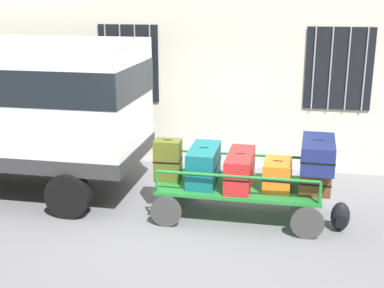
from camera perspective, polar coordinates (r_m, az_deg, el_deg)
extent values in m
plane|color=slate|center=(8.17, 0.49, -7.52)|extent=(40.00, 40.00, 0.00)
cube|color=beige|center=(9.96, 3.25, 11.68)|extent=(12.00, 0.30, 5.00)
cube|color=black|center=(10.25, -7.07, 8.91)|extent=(1.20, 0.04, 1.50)
cylinder|color=gray|center=(10.36, -9.53, 8.89)|extent=(0.03, 0.03, 1.50)
cylinder|color=gray|center=(10.26, -7.94, 8.89)|extent=(0.03, 0.03, 1.50)
cylinder|color=gray|center=(10.17, -6.33, 8.87)|extent=(0.03, 0.03, 1.50)
cylinder|color=gray|center=(10.08, -4.68, 8.86)|extent=(0.03, 0.03, 1.50)
cube|color=black|center=(9.78, 16.06, 8.05)|extent=(1.20, 0.04, 1.50)
cylinder|color=gray|center=(9.71, 13.41, 8.19)|extent=(0.03, 0.03, 1.50)
cylinder|color=gray|center=(9.73, 15.19, 8.08)|extent=(0.03, 0.03, 1.50)
cylinder|color=gray|center=(9.75, 16.96, 7.96)|extent=(0.03, 0.03, 1.50)
cylinder|color=gray|center=(9.79, 18.72, 7.83)|extent=(0.03, 0.03, 1.50)
cube|color=silver|center=(9.22, -20.06, 4.84)|extent=(4.60, 1.92, 1.94)
cube|color=black|center=(9.16, -20.27, 6.97)|extent=(4.62, 1.94, 0.55)
cube|color=#2D2D30|center=(9.41, -19.56, -0.24)|extent=(4.64, 1.96, 0.24)
cylinder|color=black|center=(8.07, -13.63, -5.61)|extent=(0.70, 0.22, 0.70)
cube|color=#1E722D|center=(7.86, 5.33, -4.67)|extent=(2.41, 1.14, 0.05)
cylinder|color=#383838|center=(7.40, 12.73, -8.60)|extent=(0.47, 0.06, 0.47)
cylinder|color=#383838|center=(8.48, 12.59, -5.29)|extent=(0.47, 0.06, 0.47)
cylinder|color=#383838|center=(7.59, -2.93, -7.54)|extent=(0.47, 0.06, 0.47)
cylinder|color=#383838|center=(8.65, -1.03, -4.45)|extent=(0.47, 0.06, 0.47)
cylinder|color=#1E722D|center=(7.29, 14.09, -5.31)|extent=(0.04, 0.04, 0.32)
cylinder|color=#1E722D|center=(8.28, 13.79, -2.65)|extent=(0.04, 0.04, 0.32)
cylinder|color=#1E722D|center=(7.51, -3.96, -4.18)|extent=(0.04, 0.04, 0.32)
cylinder|color=#1E722D|center=(8.48, -2.10, -1.73)|extent=(0.04, 0.04, 0.32)
cylinder|color=#1E722D|center=(7.25, 4.95, -3.63)|extent=(2.33, 0.04, 0.04)
cylinder|color=#1E722D|center=(8.25, 5.78, -1.17)|extent=(2.33, 0.04, 0.04)
cube|color=#4C5119|center=(7.93, -2.70, -1.78)|extent=(0.41, 0.33, 0.64)
cube|color=black|center=(7.93, -2.70, -1.78)|extent=(0.42, 0.34, 0.02)
cube|color=black|center=(7.84, -2.73, 0.40)|extent=(0.14, 0.04, 0.02)
cube|color=#0F5960|center=(7.86, 1.33, -2.32)|extent=(0.43, 0.95, 0.54)
cube|color=black|center=(7.86, 1.33, -2.32)|extent=(0.44, 0.96, 0.02)
cube|color=black|center=(7.78, 1.34, -0.45)|extent=(0.15, 0.03, 0.02)
cube|color=#B21E1E|center=(7.75, 5.36, -2.84)|extent=(0.38, 1.02, 0.50)
cube|color=black|center=(7.75, 5.36, -2.84)|extent=(0.39, 1.03, 0.02)
cube|color=black|center=(7.67, 5.41, -1.11)|extent=(0.13, 0.03, 0.02)
cube|color=orange|center=(7.73, 9.50, -3.37)|extent=(0.42, 0.63, 0.42)
cube|color=black|center=(7.73, 9.50, -3.37)|extent=(0.43, 0.64, 0.02)
cube|color=black|center=(7.66, 9.57, -1.93)|extent=(0.14, 0.03, 0.02)
cube|color=brown|center=(7.77, 13.65, -3.69)|extent=(0.48, 0.68, 0.37)
cube|color=black|center=(7.77, 13.65, -3.69)|extent=(0.49, 0.69, 0.02)
cube|color=black|center=(7.71, 13.74, -2.43)|extent=(0.16, 0.04, 0.02)
cube|color=navy|center=(7.61, 13.86, -1.02)|extent=(0.50, 1.00, 0.40)
cube|color=black|center=(7.61, 13.86, -1.02)|extent=(0.51, 1.01, 0.02)
cube|color=black|center=(7.56, 13.95, 0.37)|extent=(0.16, 0.04, 0.02)
ellipsoid|color=black|center=(7.76, 16.20, -7.77)|extent=(0.27, 0.19, 0.44)
cube|color=black|center=(7.69, 16.23, -8.35)|extent=(0.14, 0.06, 0.15)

